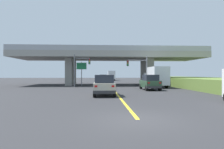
% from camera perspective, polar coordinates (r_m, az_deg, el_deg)
% --- Properties ---
extents(ground, '(160.00, 160.00, 0.00)m').
position_cam_1_polar(ground, '(38.70, -0.81, -3.02)').
color(ground, '#2B2B2D').
extents(overpass_bridge, '(35.58, 10.67, 7.08)m').
position_cam_1_polar(overpass_bridge, '(38.77, -0.81, 4.64)').
color(overpass_bridge, gray).
rests_on(overpass_bridge, ground).
extents(lane_divider_stripe, '(0.20, 26.80, 0.01)m').
position_cam_1_polar(lane_divider_stripe, '(22.38, 1.04, -5.25)').
color(lane_divider_stripe, yellow).
rests_on(lane_divider_stripe, ground).
extents(suv_lead, '(2.04, 4.29, 2.02)m').
position_cam_1_polar(suv_lead, '(19.08, -2.32, -3.13)').
color(suv_lead, '#B7B29E').
rests_on(suv_lead, ground).
extents(suv_crossing, '(2.00, 4.48, 2.02)m').
position_cam_1_polar(suv_crossing, '(26.42, 11.01, -2.25)').
color(suv_crossing, '#2D4C33').
rests_on(suv_crossing, ground).
extents(box_truck, '(2.33, 7.17, 3.22)m').
position_cam_1_polar(box_truck, '(31.92, 12.71, -0.66)').
color(box_truck, silver).
rests_on(box_truck, ground).
extents(sedan_oncoming, '(1.88, 4.77, 2.02)m').
position_cam_1_polar(sedan_oncoming, '(48.15, -2.66, -1.22)').
color(sedan_oncoming, silver).
rests_on(sedan_oncoming, ground).
extents(traffic_signal_nearside, '(3.44, 0.36, 5.22)m').
position_cam_1_polar(traffic_signal_nearside, '(32.78, 8.05, 2.14)').
color(traffic_signal_nearside, slate).
rests_on(traffic_signal_nearside, ground).
extents(traffic_signal_farside, '(2.68, 0.36, 5.31)m').
position_cam_1_polar(traffic_signal_farside, '(32.23, -9.34, 2.35)').
color(traffic_signal_farside, '#56595E').
rests_on(traffic_signal_farside, ground).
extents(highway_sign, '(1.80, 0.17, 4.33)m').
position_cam_1_polar(highway_sign, '(35.37, -8.87, 1.88)').
color(highway_sign, slate).
rests_on(highway_sign, ground).
extents(semi_truck_distant, '(2.33, 6.44, 3.23)m').
position_cam_1_polar(semi_truck_distant, '(66.25, -0.19, -0.30)').
color(semi_truck_distant, red).
rests_on(semi_truck_distant, ground).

